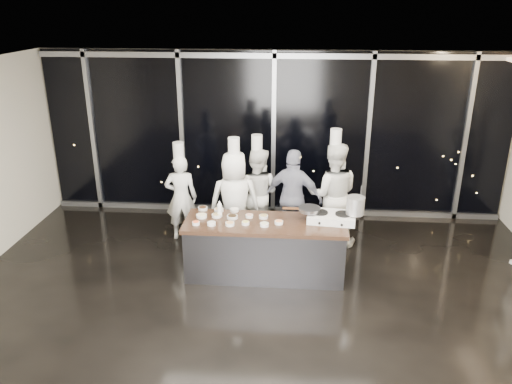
# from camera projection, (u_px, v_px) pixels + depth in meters

# --- Properties ---
(ground) EXTENTS (9.00, 9.00, 0.00)m
(ground) POSITION_uv_depth(u_px,v_px,m) (261.00, 306.00, 7.04)
(ground) COLOR black
(ground) RESTS_ON ground
(room_shell) EXTENTS (9.02, 7.02, 3.21)m
(room_shell) POSITION_uv_depth(u_px,v_px,m) (275.00, 154.00, 6.22)
(room_shell) COLOR beige
(room_shell) RESTS_ON ground
(window_wall) EXTENTS (8.90, 0.11, 3.20)m
(window_wall) POSITION_uv_depth(u_px,v_px,m) (274.00, 135.00, 9.66)
(window_wall) COLOR black
(window_wall) RESTS_ON ground
(demo_counter) EXTENTS (2.46, 0.86, 0.90)m
(demo_counter) POSITION_uv_depth(u_px,v_px,m) (265.00, 248.00, 7.71)
(demo_counter) COLOR #3C3C41
(demo_counter) RESTS_ON ground
(stove) EXTENTS (0.75, 0.51, 0.14)m
(stove) POSITION_uv_depth(u_px,v_px,m) (331.00, 217.00, 7.56)
(stove) COLOR silver
(stove) RESTS_ON demo_counter
(frying_pan) EXTENTS (0.59, 0.37, 0.06)m
(frying_pan) POSITION_uv_depth(u_px,v_px,m) (309.00, 209.00, 7.58)
(frying_pan) COLOR gray
(frying_pan) RESTS_ON stove
(stock_pot) EXTENTS (0.30, 0.30, 0.27)m
(stock_pot) POSITION_uv_depth(u_px,v_px,m) (355.00, 205.00, 7.44)
(stock_pot) COLOR silver
(stock_pot) RESTS_ON stove
(prep_bowls) EXTENTS (1.38, 0.71, 0.05)m
(prep_bowls) POSITION_uv_depth(u_px,v_px,m) (230.00, 217.00, 7.66)
(prep_bowls) COLOR silver
(prep_bowls) RESTS_ON demo_counter
(squeeze_bottle) EXTENTS (0.07, 0.07, 0.27)m
(squeeze_bottle) POSITION_uv_depth(u_px,v_px,m) (220.00, 209.00, 7.70)
(squeeze_bottle) COLOR white
(squeeze_bottle) RESTS_ON demo_counter
(chef_far_left) EXTENTS (0.61, 0.44, 1.79)m
(chef_far_left) POSITION_uv_depth(u_px,v_px,m) (181.00, 196.00, 8.80)
(chef_far_left) COLOR silver
(chef_far_left) RESTS_ON ground
(chef_left) EXTENTS (0.94, 0.70, 1.98)m
(chef_left) POSITION_uv_depth(u_px,v_px,m) (235.00, 201.00, 8.38)
(chef_left) COLOR silver
(chef_left) RESTS_ON ground
(chef_center) EXTENTS (0.93, 0.80, 1.91)m
(chef_center) POSITION_uv_depth(u_px,v_px,m) (257.00, 193.00, 8.83)
(chef_center) COLOR silver
(chef_center) RESTS_ON ground
(guest) EXTENTS (1.08, 0.65, 1.72)m
(guest) POSITION_uv_depth(u_px,v_px,m) (294.00, 198.00, 8.58)
(guest) COLOR #161C3E
(guest) RESTS_ON ground
(chef_right) EXTENTS (0.90, 0.71, 2.07)m
(chef_right) POSITION_uv_depth(u_px,v_px,m) (333.00, 194.00, 8.57)
(chef_right) COLOR silver
(chef_right) RESTS_ON ground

